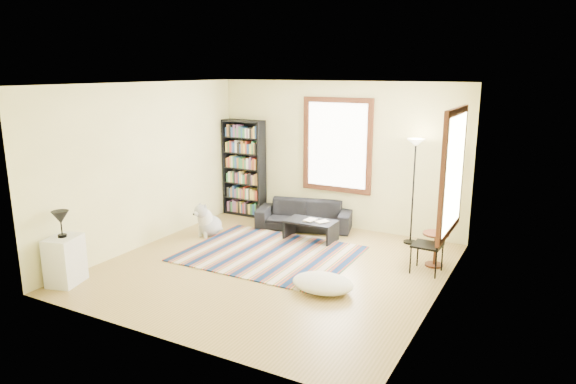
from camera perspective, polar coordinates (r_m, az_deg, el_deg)
The scene contains 21 objects.
floor at distance 8.11m, azimuth -1.70°, elevation -8.66°, with size 5.00×5.00×0.10m, color #A6854C.
ceiling at distance 7.51m, azimuth -1.85°, elevation 12.29°, with size 5.00×5.00×0.10m, color white.
wall_back at distance 9.93m, azimuth 5.64°, elevation 4.11°, with size 5.00×0.10×2.80m, color #FFF7AB.
wall_front at distance 5.69m, azimuth -14.77°, elevation -3.36°, with size 5.00×0.10×2.80m, color #FFF7AB.
wall_left at distance 9.21m, azimuth -15.66°, elevation 2.93°, with size 0.10×5.00×2.80m, color #FFF7AB.
wall_right at distance 6.80m, azimuth 17.16°, elevation -0.78°, with size 0.10×5.00×2.80m, color #FFF7AB.
window_back at distance 9.83m, azimuth 5.49°, elevation 5.20°, with size 1.20×0.06×1.60m, color white.
window_right at distance 7.54m, azimuth 17.89°, elevation 2.09°, with size 0.06×1.20×1.60m, color white.
rug at distance 8.63m, azimuth -2.09°, elevation -6.85°, with size 2.73×2.19×0.02m, color #0D2143.
sofa at distance 9.93m, azimuth 1.83°, elevation -2.55°, with size 0.71×1.81×0.53m, color black.
bookshelf at distance 10.74m, azimuth -4.90°, elevation 2.67°, with size 0.90×0.30×2.00m, color black.
coffee_table at distance 9.28m, azimuth 2.55°, elevation -4.25°, with size 0.90×0.50×0.36m, color black.
book_a at distance 9.27m, azimuth 2.01°, elevation -3.04°, with size 0.18×0.24×0.02m, color beige.
book_b at distance 9.21m, azimuth 3.54°, elevation -3.18°, with size 0.17×0.23×0.02m, color beige.
floor_cushion at distance 7.25m, azimuth 3.87°, elevation -10.07°, with size 0.88×0.66×0.22m, color white.
floor_lamp at distance 9.16m, azimuth 13.72°, elevation -0.01°, with size 0.30×0.30×1.86m, color black, non-canonical shape.
side_table at distance 8.37m, azimuth 16.01°, elevation -6.15°, with size 0.40×0.40×0.54m, color #482612.
folding_chair at distance 8.03m, azimuth 15.22°, elevation -5.73°, with size 0.42×0.40×0.86m, color black.
white_cabinet at distance 8.04m, azimuth -23.54°, elevation -6.98°, with size 0.38×0.50×0.70m, color white.
table_lamp at distance 7.88m, azimuth -23.90°, elevation -3.29°, with size 0.24×0.24×0.38m, color black, non-canonical shape.
dog at distance 9.59m, azimuth -8.67°, elevation -3.00°, with size 0.44×0.62×0.62m, color silver, non-canonical shape.
Camera 1 is at (3.78, -6.50, 3.00)m, focal length 32.00 mm.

